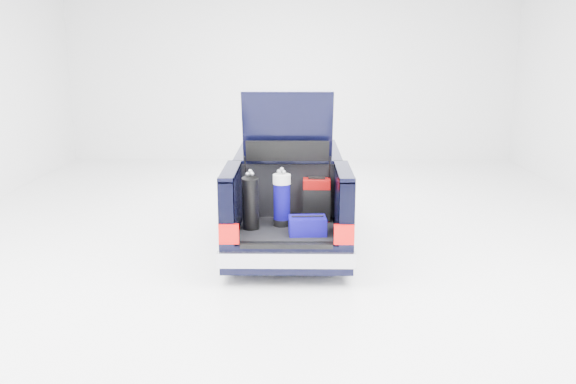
{
  "coord_description": "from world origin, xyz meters",
  "views": [
    {
      "loc": [
        0.11,
        -9.62,
        3.07
      ],
      "look_at": [
        0.0,
        -0.5,
        0.88
      ],
      "focal_mm": 38.0,
      "sensor_mm": 36.0,
      "label": 1
    }
  ],
  "objects_px": {
    "black_golf_bag": "(251,203)",
    "blue_duffel": "(307,226)",
    "car": "(288,195)",
    "blue_golf_bag": "(282,199)",
    "red_suitcase": "(317,200)"
  },
  "relations": [
    {
      "from": "black_golf_bag",
      "to": "blue_duffel",
      "type": "height_order",
      "value": "black_golf_bag"
    },
    {
      "from": "car",
      "to": "black_golf_bag",
      "type": "bearing_deg",
      "value": -106.71
    },
    {
      "from": "car",
      "to": "black_golf_bag",
      "type": "xyz_separation_m",
      "value": [
        -0.5,
        -1.67,
        0.3
      ]
    },
    {
      "from": "car",
      "to": "blue_golf_bag",
      "type": "relative_size",
      "value": 5.59
    },
    {
      "from": "car",
      "to": "blue_duffel",
      "type": "distance_m",
      "value": 1.89
    },
    {
      "from": "car",
      "to": "black_golf_bag",
      "type": "distance_m",
      "value": 1.77
    },
    {
      "from": "blue_golf_bag",
      "to": "blue_duffel",
      "type": "bearing_deg",
      "value": -55.99
    },
    {
      "from": "blue_duffel",
      "to": "car",
      "type": "bearing_deg",
      "value": 94.65
    },
    {
      "from": "red_suitcase",
      "to": "black_golf_bag",
      "type": "relative_size",
      "value": 0.77
    },
    {
      "from": "blue_duffel",
      "to": "black_golf_bag",
      "type": "bearing_deg",
      "value": 161.43
    },
    {
      "from": "red_suitcase",
      "to": "black_golf_bag",
      "type": "bearing_deg",
      "value": -151.55
    },
    {
      "from": "blue_golf_bag",
      "to": "blue_duffel",
      "type": "xyz_separation_m",
      "value": [
        0.35,
        -0.41,
        -0.26
      ]
    },
    {
      "from": "black_golf_bag",
      "to": "blue_duffel",
      "type": "xyz_separation_m",
      "value": [
        0.78,
        -0.21,
        -0.26
      ]
    },
    {
      "from": "red_suitcase",
      "to": "blue_golf_bag",
      "type": "relative_size",
      "value": 0.77
    },
    {
      "from": "red_suitcase",
      "to": "blue_golf_bag",
      "type": "xyz_separation_m",
      "value": [
        -0.5,
        -0.27,
        0.07
      ]
    }
  ]
}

